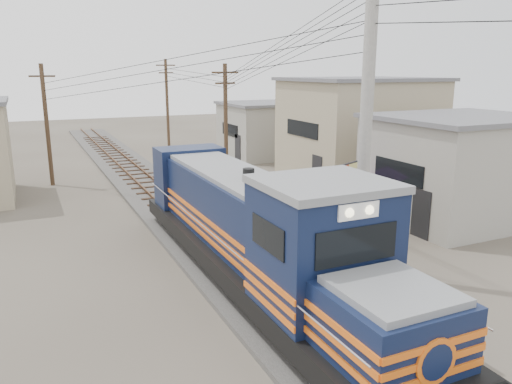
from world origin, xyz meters
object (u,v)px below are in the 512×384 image
vendor (327,206)px  billboard (347,183)px  locomotive (257,233)px  market_umbrella (349,176)px

vendor → billboard: bearing=50.1°
locomotive → billboard: locomotive is taller
billboard → market_umbrella: size_ratio=1.32×
market_umbrella → vendor: (-1.17, -0.04, -1.26)m
market_umbrella → billboard: bearing=-127.5°
billboard → market_umbrella: billboard is taller
locomotive → market_umbrella: locomotive is taller
locomotive → vendor: 7.56m
locomotive → market_umbrella: 8.45m
locomotive → market_umbrella: bearing=35.4°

